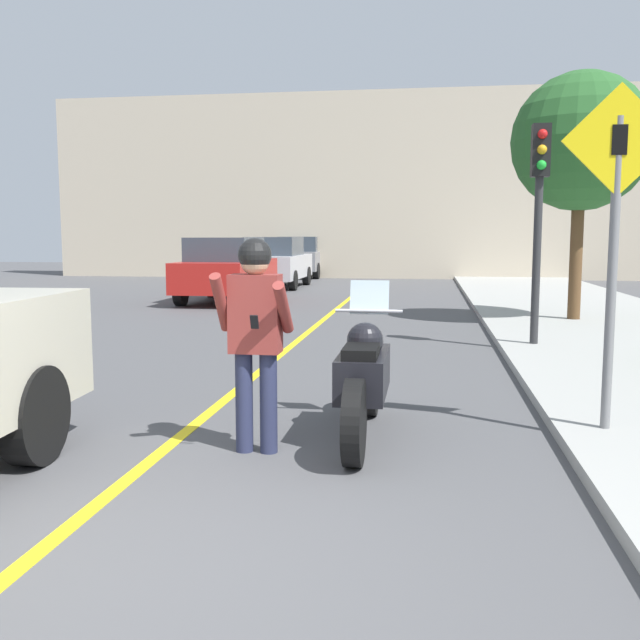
{
  "coord_description": "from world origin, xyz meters",
  "views": [
    {
      "loc": [
        1.49,
        -3.31,
        1.73
      ],
      "look_at": [
        0.56,
        2.87,
        0.99
      ],
      "focal_mm": 40.0,
      "sensor_mm": 36.0,
      "label": 1
    }
  ],
  "objects": [
    {
      "name": "parked_car_silver",
      "position": [
        -3.51,
        20.06,
        0.86
      ],
      "size": [
        1.88,
        4.2,
        1.68
      ],
      "color": "black",
      "rests_on": "ground"
    },
    {
      "name": "building_backdrop",
      "position": [
        0.0,
        26.0,
        3.71
      ],
      "size": [
        28.0,
        1.2,
        7.41
      ],
      "color": "beige",
      "rests_on": "ground"
    },
    {
      "name": "crossing_sign",
      "position": [
        3.01,
        2.86,
        1.82
      ],
      "size": [
        0.91,
        0.08,
        2.84
      ],
      "color": "slate",
      "rests_on": "sidewalk_curb"
    },
    {
      "name": "road_center_line",
      "position": [
        -0.6,
        6.0,
        0.0
      ],
      "size": [
        0.12,
        36.0,
        0.01
      ],
      "color": "yellow",
      "rests_on": "ground"
    },
    {
      "name": "person_biker",
      "position": [
        0.16,
        2.13,
        1.05
      ],
      "size": [
        0.59,
        0.47,
        1.72
      ],
      "color": "#282D4C",
      "rests_on": "ground"
    },
    {
      "name": "traffic_light",
      "position": [
        3.11,
        7.67,
        2.38
      ],
      "size": [
        0.26,
        0.3,
        3.23
      ],
      "color": "#2D2D30",
      "rests_on": "sidewalk_curb"
    },
    {
      "name": "street_tree",
      "position": [
        4.35,
        11.1,
        3.49
      ],
      "size": [
        2.62,
        2.62,
        4.7
      ],
      "color": "brown",
      "rests_on": "sidewalk_curb"
    },
    {
      "name": "parked_car_red",
      "position": [
        -3.69,
        14.81,
        0.86
      ],
      "size": [
        1.88,
        4.2,
        1.68
      ],
      "color": "black",
      "rests_on": "ground"
    },
    {
      "name": "motorcycle",
      "position": [
        0.97,
        2.68,
        0.52
      ],
      "size": [
        0.62,
        2.21,
        1.32
      ],
      "color": "black",
      "rests_on": "ground"
    },
    {
      "name": "ground_plane",
      "position": [
        0.0,
        0.0,
        0.0
      ],
      "size": [
        80.0,
        80.0,
        0.0
      ],
      "primitive_type": "plane",
      "color": "#4C4C4F"
    },
    {
      "name": "parked_car_grey",
      "position": [
        -3.69,
        26.12,
        0.86
      ],
      "size": [
        1.88,
        4.2,
        1.68
      ],
      "color": "black",
      "rests_on": "ground"
    }
  ]
}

